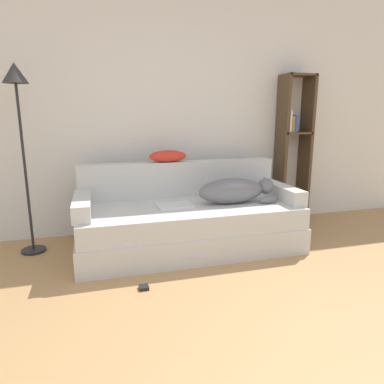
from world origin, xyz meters
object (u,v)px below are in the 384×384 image
dog (235,191)px  bookshelf (293,143)px  couch (189,227)px  laptop (175,205)px  floor_lamp (18,105)px  power_adapter (144,287)px  throw_pillow (168,156)px

dog → bookshelf: size_ratio=0.45×
couch → dog: bearing=-6.2°
couch → dog: dog is taller
laptop → floor_lamp: 1.66m
couch → bookshelf: bookshelf is taller
floor_lamp → power_adapter: size_ratio=24.00×
bookshelf → power_adapter: size_ratio=24.19×
throw_pillow → floor_lamp: floor_lamp is taller
couch → power_adapter: 0.91m
dog → throw_pillow: bearing=142.8°
dog → bookshelf: 1.23m
couch → dog: size_ratio=2.71×
bookshelf → power_adapter: bearing=-147.9°
couch → laptop: (-0.14, -0.01, 0.23)m
couch → dog: (0.46, -0.05, 0.35)m
floor_lamp → dog: bearing=-11.0°
bookshelf → laptop: bearing=-160.4°
bookshelf → couch: bearing=-158.9°
laptop → couch: bearing=0.5°
couch → laptop: laptop is taller
laptop → throw_pillow: bearing=83.6°
laptop → floor_lamp: bearing=162.4°
dog → laptop: bearing=176.2°
couch → power_adapter: size_ratio=29.27×
couch → power_adapter: bearing=-128.3°
laptop → floor_lamp: floor_lamp is taller
dog → floor_lamp: bearing=169.0°
laptop → throw_pillow: (0.02, 0.40, 0.43)m
throw_pillow → bookshelf: bookshelf is taller
laptop → power_adapter: bearing=-123.9°
power_adapter → couch: bearing=51.7°
dog → floor_lamp: size_ratio=0.45×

